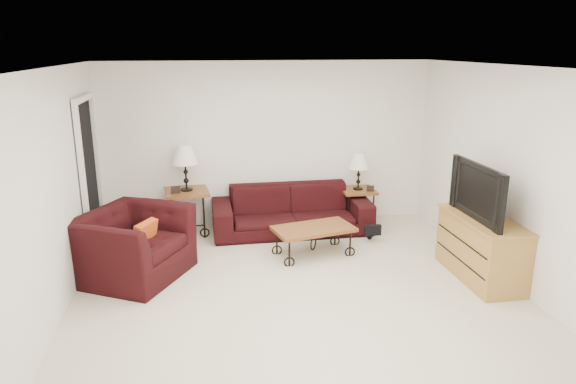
# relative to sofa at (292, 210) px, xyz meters

# --- Properties ---
(ground) EXTENTS (5.00, 5.00, 0.00)m
(ground) POSITION_rel_sofa_xyz_m (-0.28, -2.02, -0.34)
(ground) COLOR silver
(ground) RESTS_ON ground
(wall_back) EXTENTS (5.00, 0.02, 2.50)m
(wall_back) POSITION_rel_sofa_xyz_m (-0.28, 0.48, 0.91)
(wall_back) COLOR white
(wall_back) RESTS_ON ground
(wall_front) EXTENTS (5.00, 0.02, 2.50)m
(wall_front) POSITION_rel_sofa_xyz_m (-0.28, -4.52, 0.91)
(wall_front) COLOR white
(wall_front) RESTS_ON ground
(wall_left) EXTENTS (0.02, 5.00, 2.50)m
(wall_left) POSITION_rel_sofa_xyz_m (-2.78, -2.02, 0.91)
(wall_left) COLOR white
(wall_left) RESTS_ON ground
(wall_right) EXTENTS (0.02, 5.00, 2.50)m
(wall_right) POSITION_rel_sofa_xyz_m (2.22, -2.02, 0.91)
(wall_right) COLOR white
(wall_right) RESTS_ON ground
(ceiling) EXTENTS (5.00, 5.00, 0.00)m
(ceiling) POSITION_rel_sofa_xyz_m (-0.28, -2.02, 2.16)
(ceiling) COLOR white
(ceiling) RESTS_ON wall_back
(doorway) EXTENTS (0.08, 0.94, 2.04)m
(doorway) POSITION_rel_sofa_xyz_m (-2.75, -0.37, 0.68)
(doorway) COLOR black
(doorway) RESTS_ON ground
(sofa) EXTENTS (2.34, 0.92, 0.68)m
(sofa) POSITION_rel_sofa_xyz_m (0.00, 0.00, 0.00)
(sofa) COLOR black
(sofa) RESTS_ON ground
(side_table_left) EXTENTS (0.67, 0.67, 0.67)m
(side_table_left) POSITION_rel_sofa_xyz_m (-1.53, 0.18, -0.01)
(side_table_left) COLOR brown
(side_table_left) RESTS_ON ground
(side_table_right) EXTENTS (0.52, 0.52, 0.56)m
(side_table_right) POSITION_rel_sofa_xyz_m (1.08, 0.18, -0.06)
(side_table_right) COLOR brown
(side_table_right) RESTS_ON ground
(lamp_left) EXTENTS (0.42, 0.42, 0.67)m
(lamp_left) POSITION_rel_sofa_xyz_m (-1.53, 0.18, 0.66)
(lamp_left) COLOR black
(lamp_left) RESTS_ON side_table_left
(lamp_right) EXTENTS (0.32, 0.32, 0.56)m
(lamp_right) POSITION_rel_sofa_xyz_m (1.08, 0.18, 0.50)
(lamp_right) COLOR black
(lamp_right) RESTS_ON side_table_right
(photo_frame_left) EXTENTS (0.13, 0.05, 0.11)m
(photo_frame_left) POSITION_rel_sofa_xyz_m (-1.68, 0.03, 0.38)
(photo_frame_left) COLOR black
(photo_frame_left) RESTS_ON side_table_left
(photo_frame_right) EXTENTS (0.11, 0.04, 0.09)m
(photo_frame_right) POSITION_rel_sofa_xyz_m (1.23, 0.03, 0.27)
(photo_frame_right) COLOR black
(photo_frame_right) RESTS_ON side_table_right
(coffee_table) EXTENTS (1.15, 0.79, 0.39)m
(coffee_table) POSITION_rel_sofa_xyz_m (0.13, -0.95, -0.15)
(coffee_table) COLOR brown
(coffee_table) RESTS_ON ground
(armchair) EXTENTS (1.55, 1.61, 0.81)m
(armchair) POSITION_rel_sofa_xyz_m (-2.15, -1.23, 0.06)
(armchair) COLOR black
(armchair) RESTS_ON ground
(throw_pillow) EXTENTS (0.26, 0.37, 0.37)m
(throw_pillow) POSITION_rel_sofa_xyz_m (-2.00, -1.28, 0.18)
(throw_pillow) COLOR orange
(throw_pillow) RESTS_ON armchair
(tv_stand) EXTENTS (0.53, 1.27, 0.76)m
(tv_stand) POSITION_rel_sofa_xyz_m (1.95, -1.97, 0.04)
(tv_stand) COLOR #B18941
(tv_stand) RESTS_ON ground
(television) EXTENTS (0.15, 1.13, 0.65)m
(television) POSITION_rel_sofa_xyz_m (1.93, -1.97, 0.74)
(television) COLOR black
(television) RESTS_ON tv_stand
(backpack) EXTENTS (0.43, 0.37, 0.47)m
(backpack) POSITION_rel_sofa_xyz_m (1.05, -0.53, -0.11)
(backpack) COLOR black
(backpack) RESTS_ON ground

